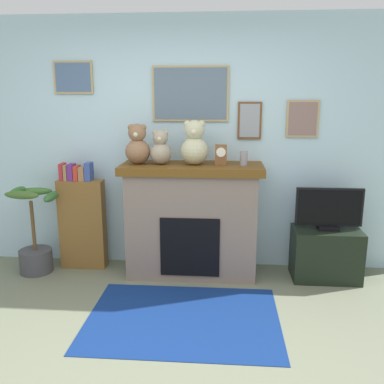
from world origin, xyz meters
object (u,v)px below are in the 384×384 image
tv_stand (326,254)px  television (329,209)px  fireplace (192,219)px  teddy_bear_tan (138,146)px  teddy_bear_grey (161,149)px  mantel_clock (221,155)px  bookshelf (82,220)px  potted_plant (35,241)px  teddy_bear_cream (194,145)px  candle_jar (244,158)px

tv_stand → television: television is taller
tv_stand → fireplace: bearing=178.4°
teddy_bear_tan → teddy_bear_grey: size_ratio=1.16×
fireplace → mantel_clock: mantel_clock is taller
bookshelf → tv_stand: size_ratio=1.73×
television → mantel_clock: 1.18m
television → teddy_bear_tan: size_ratio=1.64×
potted_plant → television: 3.00m
teddy_bear_tan → bookshelf: bearing=172.7°
fireplace → teddy_bear_cream: teddy_bear_cream is taller
bookshelf → potted_plant: bookshelf is taller
teddy_bear_cream → tv_stand: bearing=-0.8°
tv_stand → television: bearing=-90.0°
bookshelf → mantel_clock: mantel_clock is taller
tv_stand → teddy_bear_tan: (-1.88, 0.02, 1.06)m
fireplace → tv_stand: 1.39m
bookshelf → candle_jar: 1.82m
mantel_clock → bookshelf: bearing=176.8°
bookshelf → teddy_bear_grey: size_ratio=3.34×
fireplace → candle_jar: bearing=-2.0°
mantel_clock → teddy_bear_cream: (-0.26, 0.00, 0.10)m
television → tv_stand: bearing=90.0°
television → teddy_bear_grey: bearing=179.3°
potted_plant → teddy_bear_tan: (1.09, 0.09, 0.98)m
bookshelf → teddy_bear_tan: 1.02m
potted_plant → mantel_clock: bearing=2.8°
candle_jar → teddy_bear_cream: teddy_bear_cream is taller
tv_stand → teddy_bear_tan: bearing=179.4°
tv_stand → television: (0.00, -0.00, 0.46)m
fireplace → television: 1.36m
tv_stand → teddy_bear_grey: (-1.66, 0.02, 1.04)m
television → teddy_bear_grey: teddy_bear_grey is taller
television → teddy_bear_grey: (-1.66, 0.02, 0.58)m
bookshelf → television: bookshelf is taller
bookshelf → teddy_bear_cream: teddy_bear_cream is taller
television → teddy_bear_cream: (-1.32, 0.02, 0.62)m
television → candle_jar: bearing=178.6°
fireplace → teddy_bear_cream: 0.76m
potted_plant → mantel_clock: mantel_clock is taller
candle_jar → teddy_bear_grey: size_ratio=0.41×
fireplace → candle_jar: (0.51, -0.02, 0.63)m
candle_jar → teddy_bear_grey: teddy_bear_grey is taller
fireplace → teddy_bear_cream: (0.03, -0.02, 0.76)m
bookshelf → television: size_ratio=1.76×
potted_plant → teddy_bear_tan: bearing=4.9°
television → mantel_clock: mantel_clock is taller
fireplace → potted_plant: size_ratio=1.55×
candle_jar → bookshelf: bearing=177.2°
television → bookshelf: bearing=177.7°
fireplace → potted_plant: bearing=-176.1°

